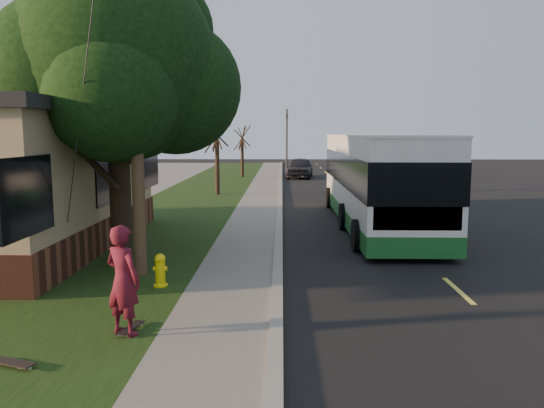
{
  "coord_description": "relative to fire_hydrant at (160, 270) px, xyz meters",
  "views": [
    {
      "loc": [
        0.1,
        -11.41,
        3.45
      ],
      "look_at": [
        -0.17,
        3.18,
        1.5
      ],
      "focal_mm": 35.0,
      "sensor_mm": 36.0,
      "label": 1
    }
  ],
  "objects": [
    {
      "name": "bare_tree_near",
      "position": [
        -0.9,
        18.0,
        1.72
      ],
      "size": [
        1.38,
        1.21,
        4.31
      ],
      "color": "black",
      "rests_on": "grass_verge"
    },
    {
      "name": "skateboard_spare",
      "position": [
        -1.27,
        -4.12,
        -0.31
      ],
      "size": [
        0.83,
        0.46,
        0.08
      ],
      "color": "black",
      "rests_on": "grass_verge"
    },
    {
      "name": "road",
      "position": [
        6.6,
        10.0,
        -0.43
      ],
      "size": [
        8.0,
        80.0,
        0.01
      ],
      "primitive_type": "cube",
      "color": "black",
      "rests_on": "ground"
    },
    {
      "name": "sidewalk",
      "position": [
        1.6,
        10.0,
        -0.39
      ],
      "size": [
        2.0,
        80.0,
        0.08
      ],
      "primitive_type": "cube",
      "color": "slate",
      "rests_on": "ground"
    },
    {
      "name": "grass_verge",
      "position": [
        -1.9,
        10.0,
        -0.4
      ],
      "size": [
        5.0,
        80.0,
        0.07
      ],
      "primitive_type": "cube",
      "color": "black",
      "rests_on": "ground"
    },
    {
      "name": "curb",
      "position": [
        2.6,
        10.0,
        -0.37
      ],
      "size": [
        0.25,
        80.0,
        0.12
      ],
      "primitive_type": "cube",
      "color": "gray",
      "rests_on": "ground"
    },
    {
      "name": "utility_pole",
      "position": [
        -0.71,
        0.99,
        4.2
      ],
      "size": [
        2.86,
        3.21,
        9.07
      ],
      "color": "#473321",
      "rests_on": "ground"
    },
    {
      "name": "dumpster",
      "position": [
        -5.06,
        3.49,
        0.31
      ],
      "size": [
        1.75,
        1.46,
        1.4
      ],
      "color": "#13321E",
      "rests_on": "building_lot"
    },
    {
      "name": "leafy_tree",
      "position": [
        -1.57,
        2.65,
        4.73
      ],
      "size": [
        6.3,
        6.0,
        7.8
      ],
      "color": "black",
      "rests_on": "grass_verge"
    },
    {
      "name": "transit_bus",
      "position": [
        6.23,
        8.47,
        1.38
      ],
      "size": [
        2.9,
        12.56,
        3.4
      ],
      "color": "silver",
      "rests_on": "ground"
    },
    {
      "name": "fire_hydrant",
      "position": [
        0.0,
        0.0,
        0.0
      ],
      "size": [
        0.32,
        0.32,
        0.74
      ],
      "color": "yellow",
      "rests_on": "grass_verge"
    },
    {
      "name": "skateboard_main",
      "position": [
        0.1,
        -2.7,
        -0.31
      ],
      "size": [
        0.33,
        0.75,
        0.07
      ],
      "color": "black",
      "rests_on": "grass_verge"
    },
    {
      "name": "traffic_signal",
      "position": [
        3.1,
        34.0,
        2.73
      ],
      "size": [
        0.18,
        0.22,
        5.5
      ],
      "color": "#2D2D30",
      "rests_on": "ground"
    },
    {
      "name": "distant_car",
      "position": [
        4.1,
        29.99,
        0.36
      ],
      "size": [
        2.36,
        4.84,
        1.59
      ],
      "primitive_type": "imported",
      "rotation": [
        0.0,
        0.0,
        -0.11
      ],
      "color": "black",
      "rests_on": "ground"
    },
    {
      "name": "skateboarder",
      "position": [
        0.04,
        -2.84,
        0.58
      ],
      "size": [
        0.82,
        0.73,
        1.88
      ],
      "primitive_type": "imported",
      "rotation": [
        0.0,
        0.0,
        2.64
      ],
      "color": "#551120",
      "rests_on": "grass_verge"
    },
    {
      "name": "bare_tree_far",
      "position": [
        -0.4,
        30.0,
        1.57
      ],
      "size": [
        1.38,
        1.21,
        4.03
      ],
      "color": "black",
      "rests_on": "grass_verge"
    },
    {
      "name": "ground",
      "position": [
        2.6,
        0.0,
        -0.43
      ],
      "size": [
        120.0,
        120.0,
        0.0
      ],
      "primitive_type": "plane",
      "color": "black",
      "rests_on": "ground"
    }
  ]
}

